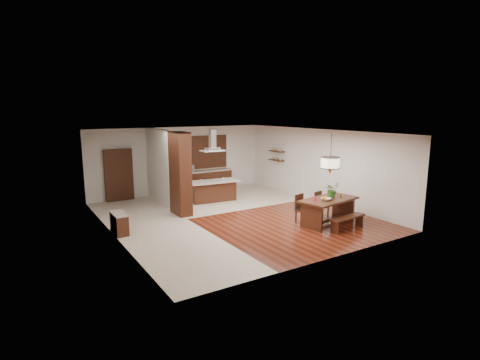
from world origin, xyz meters
TOP-DOWN VIEW (x-y plane):
  - room_shell at (0.00, 0.00)m, footprint 9.00×9.04m
  - tile_hallway at (-2.75, 0.00)m, footprint 2.50×9.00m
  - tile_kitchen at (1.25, 2.50)m, footprint 5.50×4.00m
  - soffit_band at (0.00, 0.00)m, footprint 8.00×9.00m
  - partition_pier at (-1.40, 1.20)m, footprint 0.45×1.00m
  - partition_stub at (-1.40, 3.30)m, footprint 0.18×2.40m
  - hallway_console at (-3.81, 0.20)m, footprint 0.37×0.88m
  - hallway_doorway at (-2.70, 4.40)m, footprint 1.10×0.20m
  - rear_counter at (1.00, 4.20)m, footprint 2.60×0.62m
  - kitchen_window at (1.00, 4.46)m, footprint 2.60×0.08m
  - shelf_lower at (3.87, 2.60)m, footprint 0.26×0.90m
  - shelf_upper at (3.87, 2.60)m, footprint 0.26×0.90m
  - dining_table at (2.16, -2.38)m, footprint 2.14×1.32m
  - dining_bench at (2.28, -3.10)m, footprint 1.44×0.45m
  - dining_chair_left at (1.57, -1.86)m, footprint 0.48×0.48m
  - dining_chair_right at (2.55, -1.70)m, footprint 0.44×0.44m
  - pendant_lantern at (2.16, -2.38)m, footprint 0.64×0.64m
  - foliage_plant at (2.40, -2.27)m, footprint 0.52×0.47m
  - fruit_bowl at (1.92, -2.50)m, footprint 0.39×0.39m
  - napkin_cone at (1.59, -2.35)m, footprint 0.15×0.15m
  - gold_ornament at (2.70, -2.40)m, footprint 0.08×0.08m
  - kitchen_island at (0.46, 2.29)m, footprint 2.11×1.08m
  - range_hood at (0.46, 2.30)m, footprint 0.90×0.55m
  - island_cup at (0.90, 2.23)m, footprint 0.15×0.15m
  - microwave at (0.19, 4.21)m, footprint 0.58×0.42m

SIDE VIEW (x-z plane):
  - tile_hallway at x=-2.75m, z-range 0.00..0.01m
  - tile_kitchen at x=1.25m, z-range 0.00..0.01m
  - dining_bench at x=2.28m, z-range 0.00..0.40m
  - hallway_console at x=-3.81m, z-range 0.00..0.63m
  - kitchen_island at x=0.46m, z-range 0.01..0.85m
  - dining_chair_right at x=2.55m, z-range 0.00..0.88m
  - dining_chair_left at x=1.57m, z-range 0.00..0.93m
  - rear_counter at x=1.00m, z-range 0.00..0.95m
  - dining_table at x=2.16m, z-range 0.20..1.03m
  - fruit_bowl at x=1.92m, z-range 0.83..0.91m
  - island_cup at x=0.90m, z-range 0.84..0.93m
  - gold_ornament at x=2.70m, z-range 0.83..0.94m
  - napkin_cone at x=1.59m, z-range 0.83..1.03m
  - hallway_doorway at x=-2.70m, z-range 0.00..2.10m
  - foliage_plant at x=2.40m, z-range 0.83..1.34m
  - microwave at x=0.19m, z-range 0.95..1.26m
  - shelf_lower at x=3.87m, z-range 1.38..1.42m
  - partition_pier at x=-1.40m, z-range 0.00..2.90m
  - partition_stub at x=-1.40m, z-range 0.00..2.90m
  - kitchen_window at x=1.00m, z-range 1.00..2.50m
  - shelf_upper at x=3.87m, z-range 1.78..1.82m
  - room_shell at x=0.00m, z-range 0.60..3.52m
  - pendant_lantern at x=2.16m, z-range 1.59..2.90m
  - range_hood at x=0.46m, z-range 2.03..2.90m
  - soffit_band at x=0.00m, z-range 2.88..2.89m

